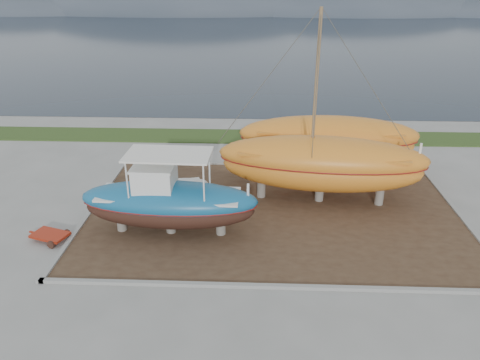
# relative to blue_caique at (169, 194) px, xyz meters

# --- Properties ---
(ground) EXTENTS (140.00, 140.00, 0.00)m
(ground) POSITION_rel_blue_caique_xyz_m (4.75, -1.83, -1.98)
(ground) COLOR gray
(ground) RESTS_ON ground
(dirt_patch) EXTENTS (18.00, 12.00, 0.06)m
(dirt_patch) POSITION_rel_blue_caique_xyz_m (4.75, 2.17, -1.95)
(dirt_patch) COLOR #422D1E
(dirt_patch) RESTS_ON ground
(curb_frame) EXTENTS (18.60, 12.60, 0.15)m
(curb_frame) POSITION_rel_blue_caique_xyz_m (4.75, 2.17, -1.90)
(curb_frame) COLOR gray
(curb_frame) RESTS_ON ground
(grass_strip) EXTENTS (44.00, 3.00, 0.08)m
(grass_strip) POSITION_rel_blue_caique_xyz_m (4.75, 13.67, -1.94)
(grass_strip) COLOR #284219
(grass_strip) RESTS_ON ground
(sea) EXTENTS (260.00, 100.00, 0.04)m
(sea) POSITION_rel_blue_caique_xyz_m (4.75, 68.17, -1.98)
(sea) COLOR black
(sea) RESTS_ON ground
(mountain_ridge) EXTENTS (200.00, 36.00, 20.00)m
(mountain_ridge) POSITION_rel_blue_caique_xyz_m (4.75, 123.17, -1.98)
(mountain_ridge) COLOR #333D49
(mountain_ridge) RESTS_ON ground
(blue_caique) EXTENTS (8.05, 2.77, 3.84)m
(blue_caique) POSITION_rel_blue_caique_xyz_m (0.00, 0.00, 0.00)
(blue_caique) COLOR #165E8C
(blue_caique) RESTS_ON dirt_patch
(white_dinghy) EXTENTS (3.92, 2.44, 1.10)m
(white_dinghy) POSITION_rel_blue_caique_xyz_m (-0.41, 3.15, -1.37)
(white_dinghy) COLOR white
(white_dinghy) RESTS_ON dirt_patch
(orange_sailboat) EXTENTS (10.77, 4.17, 9.51)m
(orange_sailboat) POSITION_rel_blue_caique_xyz_m (7.15, 3.52, 2.84)
(orange_sailboat) COLOR orange
(orange_sailboat) RESTS_ON dirt_patch
(orange_bare_hull) EXTENTS (10.33, 3.38, 3.36)m
(orange_bare_hull) POSITION_rel_blue_caique_xyz_m (7.94, 7.12, -0.24)
(orange_bare_hull) COLOR orange
(orange_bare_hull) RESTS_ON dirt_patch
(red_trailer) EXTENTS (2.58, 1.84, 0.33)m
(red_trailer) POSITION_rel_blue_caique_xyz_m (-5.28, -0.87, -1.81)
(red_trailer) COLOR #A72812
(red_trailer) RESTS_ON ground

